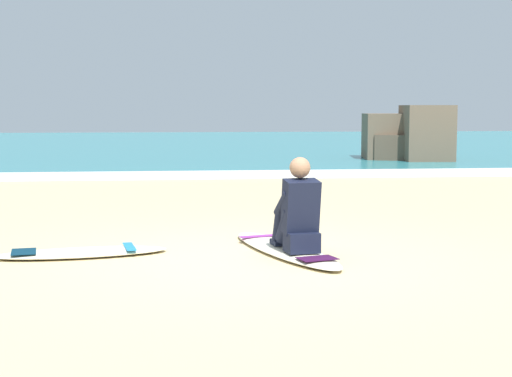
{
  "coord_description": "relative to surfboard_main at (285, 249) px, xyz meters",
  "views": [
    {
      "loc": [
        -0.83,
        -7.53,
        1.51
      ],
      "look_at": [
        0.17,
        1.54,
        0.55
      ],
      "focal_mm": 54.04,
      "sensor_mm": 36.0,
      "label": 1
    }
  ],
  "objects": [
    {
      "name": "surfboard_spare_near",
      "position": [
        -2.1,
        0.04,
        0.0
      ],
      "size": [
        1.82,
        0.8,
        0.08
      ],
      "color": "#EFE5C6",
      "rests_on": "ground"
    },
    {
      "name": "surfboard_main",
      "position": [
        0.0,
        0.0,
        0.0
      ],
      "size": [
        1.16,
        2.39,
        0.08
      ],
      "color": "#EFE5C6",
      "rests_on": "ground"
    },
    {
      "name": "breaking_foam",
      "position": [
        -0.34,
        8.79,
        0.02
      ],
      "size": [
        80.0,
        0.9,
        0.11
      ],
      "primitive_type": "cube",
      "color": "white",
      "rests_on": "ground"
    },
    {
      "name": "sea",
      "position": [
        -0.34,
        22.49,
        0.01
      ],
      "size": [
        80.0,
        28.0,
        0.1
      ],
      "primitive_type": "cube",
      "color": "teal",
      "rests_on": "ground"
    },
    {
      "name": "surfer_seated",
      "position": [
        0.1,
        -0.27,
        0.4
      ],
      "size": [
        0.44,
        0.74,
        0.95
      ],
      "color": "black",
      "rests_on": "surfboard_main"
    },
    {
      "name": "rock_outcrop_distant",
      "position": [
        5.18,
        12.58,
        0.64
      ],
      "size": [
        2.22,
        2.39,
        1.57
      ],
      "color": "brown",
      "rests_on": "ground"
    },
    {
      "name": "ground_plane",
      "position": [
        -0.34,
        -0.34,
        -0.04
      ],
      "size": [
        80.0,
        80.0,
        0.0
      ],
      "primitive_type": "plane",
      "color": "#CCB584"
    }
  ]
}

